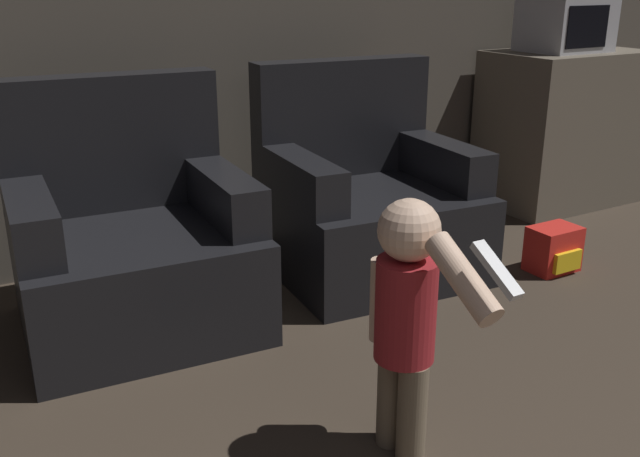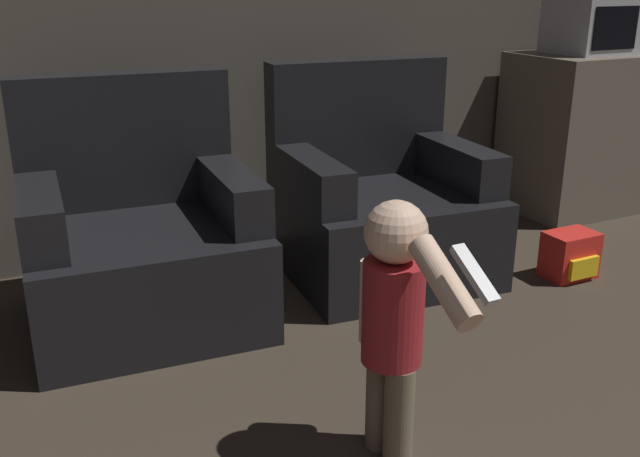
# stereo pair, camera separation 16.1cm
# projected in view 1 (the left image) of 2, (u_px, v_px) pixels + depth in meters

# --- Properties ---
(armchair_left) EXTENTS (0.97, 0.91, 0.99)m
(armchair_left) POSITION_uv_depth(u_px,v_px,m) (133.00, 246.00, 2.92)
(armchair_left) COLOR black
(armchair_left) RESTS_ON ground_plane
(armchair_right) EXTENTS (0.98, 0.92, 0.99)m
(armchair_right) POSITION_uv_depth(u_px,v_px,m) (366.00, 204.00, 3.46)
(armchair_right) COLOR black
(armchair_right) RESTS_ON ground_plane
(person_toddler) EXTENTS (0.18, 0.56, 0.81)m
(person_toddler) POSITION_uv_depth(u_px,v_px,m) (407.00, 311.00, 2.03)
(person_toddler) COLOR brown
(person_toddler) RESTS_ON ground_plane
(toy_backpack) EXTENTS (0.24, 0.19, 0.22)m
(toy_backpack) POSITION_uv_depth(u_px,v_px,m) (554.00, 249.00, 3.50)
(toy_backpack) COLOR red
(toy_backpack) RESTS_ON ground_plane
(kitchen_counter) EXTENTS (0.95, 0.61, 0.95)m
(kitchen_counter) POSITION_uv_depth(u_px,v_px,m) (561.00, 128.00, 4.48)
(kitchen_counter) COLOR #665B4C
(kitchen_counter) RESTS_ON ground_plane
(microwave) EXTENTS (0.47, 0.39, 0.31)m
(microwave) POSITION_uv_depth(u_px,v_px,m) (565.00, 25.00, 4.23)
(microwave) COLOR #B7B7BC
(microwave) RESTS_ON kitchen_counter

